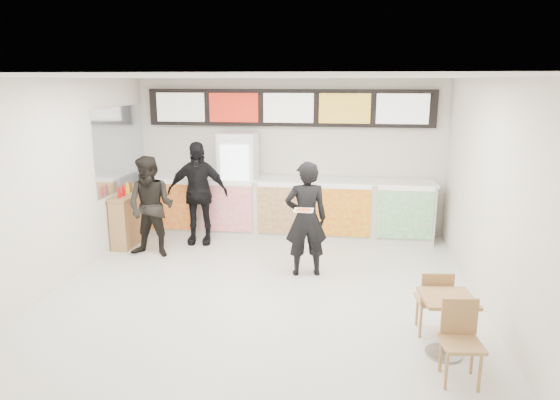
% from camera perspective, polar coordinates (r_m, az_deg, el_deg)
% --- Properties ---
extents(floor, '(7.00, 7.00, 0.00)m').
position_cam_1_polar(floor, '(6.94, -2.49, -11.73)').
color(floor, beige).
rests_on(floor, ground).
extents(ceiling, '(7.00, 7.00, 0.00)m').
position_cam_1_polar(ceiling, '(6.28, -2.77, 13.88)').
color(ceiling, white).
rests_on(ceiling, wall_back).
extents(wall_back, '(6.00, 0.00, 6.00)m').
position_cam_1_polar(wall_back, '(9.85, 1.04, 4.99)').
color(wall_back, silver).
rests_on(wall_back, floor).
extents(wall_left, '(0.00, 7.00, 7.00)m').
position_cam_1_polar(wall_left, '(7.57, -25.56, 1.07)').
color(wall_left, silver).
rests_on(wall_left, floor).
extents(wall_right, '(0.00, 7.00, 7.00)m').
position_cam_1_polar(wall_right, '(6.61, 23.90, -0.41)').
color(wall_right, silver).
rests_on(wall_right, floor).
extents(service_counter, '(5.56, 0.77, 1.14)m').
position_cam_1_polar(service_counter, '(9.64, 0.73, -0.83)').
color(service_counter, silver).
rests_on(service_counter, floor).
extents(menu_board, '(5.50, 0.14, 0.70)m').
position_cam_1_polar(menu_board, '(9.67, 1.00, 10.49)').
color(menu_board, black).
rests_on(menu_board, wall_back).
extents(drinks_fridge, '(0.70, 0.67, 2.00)m').
position_cam_1_polar(drinks_fridge, '(9.71, -4.73, 1.83)').
color(drinks_fridge, white).
rests_on(drinks_fridge, floor).
extents(mirror_panel, '(0.01, 2.00, 1.50)m').
position_cam_1_polar(mirror_panel, '(9.64, -17.75, 5.66)').
color(mirror_panel, '#B2B7BF').
rests_on(mirror_panel, wall_left).
extents(customer_main, '(0.73, 0.56, 1.79)m').
position_cam_1_polar(customer_main, '(7.64, 2.99, -2.18)').
color(customer_main, black).
rests_on(customer_main, floor).
extents(customer_left, '(0.90, 0.73, 1.74)m').
position_cam_1_polar(customer_left, '(8.74, -14.52, -0.78)').
color(customer_left, black).
rests_on(customer_left, floor).
extents(customer_mid, '(1.15, 0.57, 1.90)m').
position_cam_1_polar(customer_mid, '(9.26, -9.41, 0.80)').
color(customer_mid, black).
rests_on(customer_mid, floor).
extents(pizza_slice, '(0.36, 0.36, 0.02)m').
position_cam_1_polar(pizza_slice, '(7.14, 2.71, -1.12)').
color(pizza_slice, beige).
rests_on(pizza_slice, customer_main).
extents(cafe_table, '(0.61, 1.44, 0.82)m').
position_cam_1_polar(cafe_table, '(5.85, 18.51, -12.32)').
color(cafe_table, '#A37E4A').
rests_on(cafe_table, floor).
extents(condiment_ledge, '(0.34, 0.84, 1.12)m').
position_cam_1_polar(condiment_ledge, '(9.53, -17.10, -2.18)').
color(condiment_ledge, '#A37E4A').
rests_on(condiment_ledge, floor).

